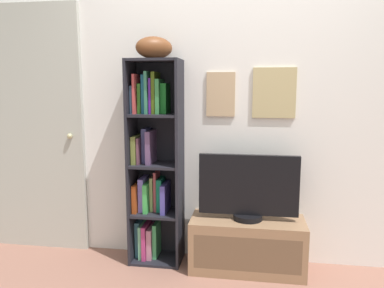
% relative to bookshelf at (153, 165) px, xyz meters
% --- Properties ---
extents(back_wall, '(4.80, 0.08, 2.51)m').
position_rel_bookshelf_xyz_m(back_wall, '(0.61, 0.14, 0.47)').
color(back_wall, silver).
rests_on(back_wall, ground).
extents(bookshelf, '(0.41, 0.29, 1.61)m').
position_rel_bookshelf_xyz_m(bookshelf, '(0.00, 0.00, 0.00)').
color(bookshelf, black).
rests_on(bookshelf, ground).
extents(football, '(0.33, 0.30, 0.17)m').
position_rel_bookshelf_xyz_m(football, '(0.03, -0.03, 0.91)').
color(football, brown).
rests_on(football, bookshelf).
extents(tv_stand, '(0.86, 0.37, 0.40)m').
position_rel_bookshelf_xyz_m(tv_stand, '(0.76, -0.08, -0.58)').
color(tv_stand, '#8B684A').
rests_on(tv_stand, ground).
extents(television, '(0.75, 0.22, 0.50)m').
position_rel_bookshelf_xyz_m(television, '(0.76, -0.07, -0.13)').
color(television, black).
rests_on(television, tv_stand).
extents(door, '(0.84, 0.09, 2.08)m').
position_rel_bookshelf_xyz_m(door, '(-1.04, 0.09, 0.25)').
color(door, '#ADAFA5').
rests_on(door, ground).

